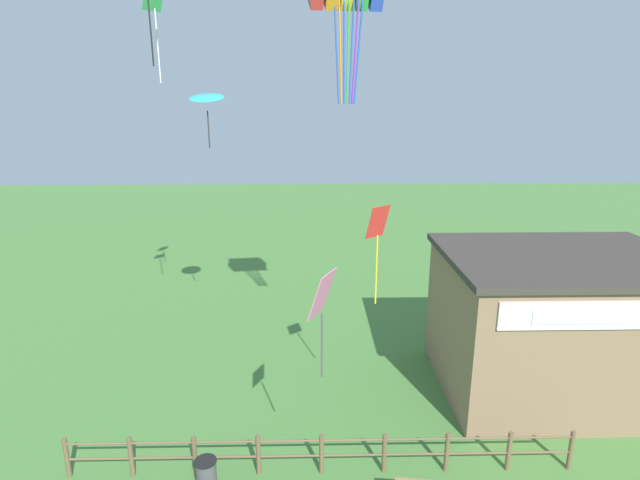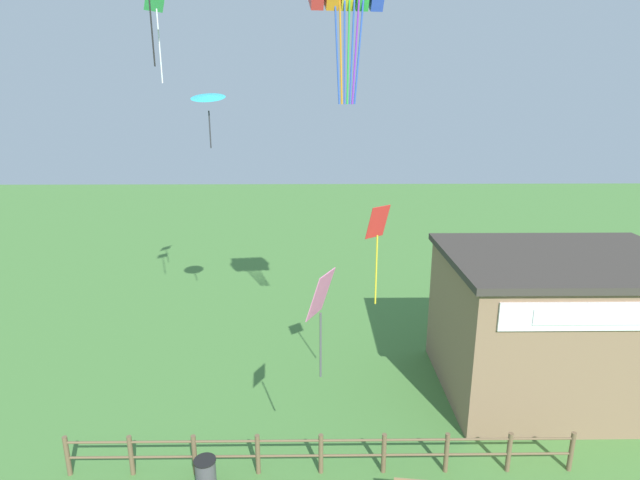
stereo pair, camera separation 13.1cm
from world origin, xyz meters
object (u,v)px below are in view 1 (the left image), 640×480
(kite_pink_diamond, at_px, (322,304))
(kite_green_diamond, at_px, (155,9))
(trash_bin, at_px, (206,475))
(kite_red_diamond, at_px, (377,235))
(kite_cyan_delta, at_px, (207,97))
(seaside_building, at_px, (557,323))

(kite_pink_diamond, height_order, kite_green_diamond, kite_green_diamond)
(trash_bin, xyz_separation_m, kite_red_diamond, (4.84, 2.12, 6.29))
(kite_pink_diamond, height_order, kite_cyan_delta, kite_cyan_delta)
(kite_cyan_delta, bearing_deg, kite_red_diamond, -40.90)
(seaside_building, distance_m, kite_red_diamond, 8.66)
(kite_red_diamond, distance_m, kite_pink_diamond, 3.60)
(seaside_building, xyz_separation_m, trash_bin, (-11.92, -4.93, -2.16))
(trash_bin, height_order, kite_red_diamond, kite_red_diamond)
(seaside_building, height_order, kite_red_diamond, kite_red_diamond)
(trash_bin, xyz_separation_m, kite_pink_diamond, (3.18, -0.97, 5.51))
(kite_red_diamond, relative_size, kite_pink_diamond, 1.12)
(kite_cyan_delta, bearing_deg, kite_pink_diamond, -63.70)
(trash_bin, distance_m, kite_pink_diamond, 6.43)
(kite_red_diamond, xyz_separation_m, kite_green_diamond, (-7.43, 5.77, 6.85))
(trash_bin, height_order, kite_pink_diamond, kite_pink_diamond)
(seaside_building, height_order, kite_green_diamond, kite_green_diamond)
(kite_red_diamond, bearing_deg, kite_green_diamond, 142.15)
(seaside_building, bearing_deg, kite_cyan_delta, 170.88)
(trash_bin, height_order, kite_cyan_delta, kite_cyan_delta)
(kite_pink_diamond, xyz_separation_m, kite_green_diamond, (-5.76, 8.87, 7.63))
(seaside_building, relative_size, kite_green_diamond, 2.40)
(trash_bin, relative_size, kite_green_diamond, 0.28)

